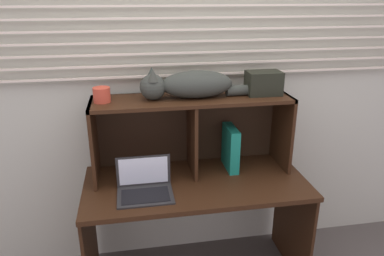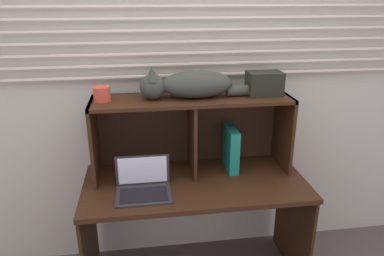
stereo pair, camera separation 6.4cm
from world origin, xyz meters
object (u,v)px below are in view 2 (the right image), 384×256
object	(u,v)px
cat	(189,85)
binder_upright	(231,148)
storage_box	(264,83)
laptop	(143,186)
book_stack	(133,171)
small_basket	(102,94)

from	to	relation	value
cat	binder_upright	distance (m)	0.51
cat	binder_upright	size ratio (longest dim) A/B	2.62
cat	storage_box	bearing A→B (deg)	-0.00
cat	binder_upright	world-z (taller)	cat
laptop	book_stack	bearing A→B (deg)	104.72
cat	storage_box	size ratio (longest dim) A/B	3.51
binder_upright	laptop	bearing A→B (deg)	-158.14
binder_upright	book_stack	size ratio (longest dim) A/B	1.13
binder_upright	book_stack	xyz separation A→B (m)	(-0.63, -0.00, -0.12)
cat	small_basket	bearing A→B (deg)	-180.00
cat	storage_box	xyz separation A→B (m)	(0.47, -0.00, -0.01)
binder_upright	book_stack	bearing A→B (deg)	-179.99
binder_upright	small_basket	bearing A→B (deg)	180.00
laptop	binder_upright	distance (m)	0.62
cat	storage_box	distance (m)	0.47
storage_box	binder_upright	bearing A→B (deg)	180.00
binder_upright	cat	bearing A→B (deg)	180.00
small_basket	storage_box	size ratio (longest dim) A/B	0.47
binder_upright	small_basket	xyz separation A→B (m)	(-0.78, 0.00, 0.39)
book_stack	small_basket	size ratio (longest dim) A/B	2.53
cat	binder_upright	xyz separation A→B (m)	(0.27, -0.00, -0.43)
laptop	storage_box	size ratio (longest dim) A/B	1.50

